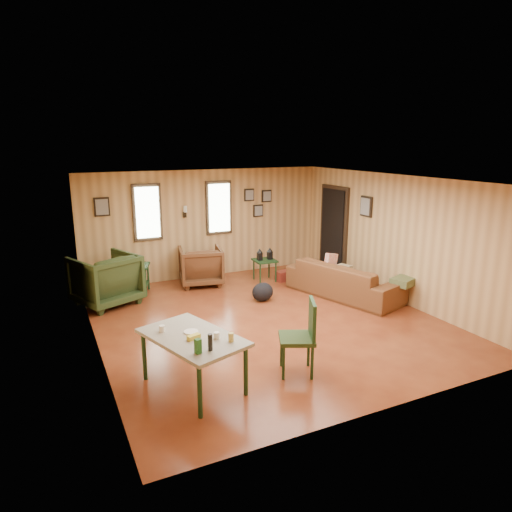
{
  "coord_description": "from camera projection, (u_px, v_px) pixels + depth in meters",
  "views": [
    {
      "loc": [
        -3.32,
        -6.57,
        3.0
      ],
      "look_at": [
        0.0,
        0.4,
        1.05
      ],
      "focal_mm": 32.0,
      "sensor_mm": 36.0,
      "label": 1
    }
  ],
  "objects": [
    {
      "name": "end_table",
      "position": [
        135.0,
        274.0,
        9.18
      ],
      "size": [
        0.71,
        0.68,
        0.72
      ],
      "rotation": [
        0.0,
        0.0,
        -0.35
      ],
      "color": "#193819",
      "rests_on": "ground"
    },
    {
      "name": "dining_table",
      "position": [
        193.0,
        341.0,
        5.57
      ],
      "size": [
        1.2,
        1.54,
        0.89
      ],
      "rotation": [
        0.0,
        0.0,
        0.32
      ],
      "color": "gray",
      "rests_on": "ground"
    },
    {
      "name": "recliner_green",
      "position": [
        106.0,
        277.0,
        8.51
      ],
      "size": [
        1.33,
        1.3,
        1.06
      ],
      "primitive_type": "imported",
      "rotation": [
        0.0,
        0.0,
        -2.74
      ],
      "color": "#283819",
      "rests_on": "ground"
    },
    {
      "name": "sofa",
      "position": [
        344.0,
        274.0,
        8.98
      ],
      "size": [
        1.33,
        2.42,
        0.91
      ],
      "primitive_type": "imported",
      "rotation": [
        0.0,
        0.0,
        1.87
      ],
      "color": "brown",
      "rests_on": "ground"
    },
    {
      "name": "dining_chair",
      "position": [
        303.0,
        333.0,
        5.95
      ],
      "size": [
        0.61,
        0.61,
        1.01
      ],
      "rotation": [
        0.0,
        0.0,
        -0.43
      ],
      "color": "#283819",
      "rests_on": "ground"
    },
    {
      "name": "backpack",
      "position": [
        263.0,
        292.0,
        8.76
      ],
      "size": [
        0.51,
        0.46,
        0.37
      ],
      "rotation": [
        0.0,
        0.0,
        -0.41
      ],
      "color": "black",
      "rests_on": "ground"
    },
    {
      "name": "recliner_brown",
      "position": [
        201.0,
        264.0,
        9.73
      ],
      "size": [
        1.02,
        0.98,
        0.9
      ],
      "primitive_type": "imported",
      "rotation": [
        0.0,
        0.0,
        2.94
      ],
      "color": "#532F18",
      "rests_on": "ground"
    },
    {
      "name": "cooler",
      "position": [
        283.0,
        276.0,
        10.05
      ],
      "size": [
        0.34,
        0.26,
        0.22
      ],
      "rotation": [
        0.0,
        0.0,
        0.15
      ],
      "color": "maroon",
      "rests_on": "ground"
    },
    {
      "name": "room",
      "position": [
        268.0,
        248.0,
        7.88
      ],
      "size": [
        5.54,
        6.04,
        2.44
      ],
      "color": "brown",
      "rests_on": "ground"
    },
    {
      "name": "side_table",
      "position": [
        265.0,
        259.0,
        9.97
      ],
      "size": [
        0.49,
        0.49,
        0.74
      ],
      "rotation": [
        0.0,
        0.0,
        -0.06
      ],
      "color": "#193819",
      "rests_on": "ground"
    },
    {
      "name": "sofa_pillows",
      "position": [
        368.0,
        273.0,
        8.89
      ],
      "size": [
        1.02,
        1.85,
        0.38
      ],
      "rotation": [
        0.0,
        0.0,
        0.35
      ],
      "color": "#505A32",
      "rests_on": "sofa"
    }
  ]
}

